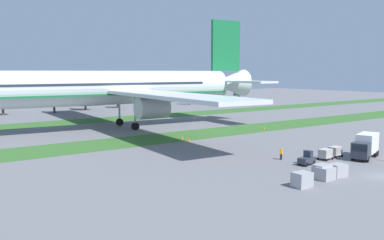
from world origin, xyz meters
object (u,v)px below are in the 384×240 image
object	(u,v)px
cargo_dolly_second	(335,151)
taxiway_marker_0	(189,139)
cargo_dolly_lead	(325,153)
taxiway_marker_2	(182,137)
catering_truck	(366,145)
ground_crew_marshaller	(281,153)
uld_container_1	(322,171)
uld_container_3	(338,170)
uld_container_2	(325,174)
airliner	(116,88)
uld_container_0	(302,180)
taxiway_marker_1	(264,128)
baggage_tug	(307,159)

from	to	relation	value
cargo_dolly_second	taxiway_marker_0	xyz separation A→B (m)	(-9.28, 24.49, -0.58)
cargo_dolly_lead	taxiway_marker_2	bearing A→B (deg)	3.72
catering_truck	ground_crew_marshaller	size ratio (longest dim) A/B	4.21
uld_container_1	uld_container_3	xyz separation A→B (m)	(2.26, -0.57, -0.06)
uld_container_1	uld_container_3	distance (m)	2.33
cargo_dolly_lead	uld_container_2	world-z (taller)	cargo_dolly_lead
airliner	uld_container_3	size ratio (longest dim) A/B	44.03
uld_container_3	cargo_dolly_lead	bearing A→B (deg)	44.57
cargo_dolly_lead	cargo_dolly_second	size ratio (longest dim) A/B	1.00
ground_crew_marshaller	taxiway_marker_0	world-z (taller)	ground_crew_marshaller
uld_container_0	uld_container_2	size ratio (longest dim) A/B	1.00
uld_container_3	taxiway_marker_1	world-z (taller)	uld_container_3
ground_crew_marshaller	uld_container_1	world-z (taller)	ground_crew_marshaller
baggage_tug	taxiway_marker_2	xyz separation A→B (m)	(-0.68, 28.76, -0.47)
uld_container_0	uld_container_2	bearing A→B (deg)	5.33
uld_container_3	catering_truck	bearing A→B (deg)	18.23
baggage_tug	cargo_dolly_second	world-z (taller)	baggage_tug
baggage_tug	uld_container_3	bearing A→B (deg)	153.67
catering_truck	ground_crew_marshaller	world-z (taller)	catering_truck
airliner	uld_container_2	world-z (taller)	airliner
airliner	cargo_dolly_second	world-z (taller)	airliner
cargo_dolly_lead	taxiway_marker_0	xyz separation A→B (m)	(-6.41, 24.88, -0.58)
uld_container_3	uld_container_0	bearing A→B (deg)	-175.45
uld_container_3	taxiway_marker_1	bearing A→B (deg)	56.10
cargo_dolly_lead	uld_container_2	distance (m)	12.04
ground_crew_marshaller	catering_truck	bearing A→B (deg)	-33.36
cargo_dolly_lead	uld_container_1	size ratio (longest dim) A/B	1.19
ground_crew_marshaller	uld_container_1	bearing A→B (deg)	-113.92
catering_truck	ground_crew_marshaller	bearing A→B (deg)	40.45
taxiway_marker_2	uld_container_1	bearing A→B (deg)	-96.16
taxiway_marker_2	taxiway_marker_0	bearing A→B (deg)	-103.17
cargo_dolly_second	ground_crew_marshaller	world-z (taller)	ground_crew_marshaller
uld_container_1	ground_crew_marshaller	bearing A→B (deg)	67.63
taxiway_marker_0	taxiway_marker_2	world-z (taller)	taxiway_marker_2
airliner	taxiway_marker_2	bearing A→B (deg)	-165.66
uld_container_0	ground_crew_marshaller	bearing A→B (deg)	50.83
taxiway_marker_0	uld_container_1	bearing A→B (deg)	-95.43
uld_container_2	taxiway_marker_0	bearing A→B (deg)	84.16
ground_crew_marshaller	taxiway_marker_2	world-z (taller)	ground_crew_marshaller
uld_container_3	airliner	bearing A→B (deg)	92.13
airliner	catering_truck	size ratio (longest dim) A/B	12.02
uld_container_1	uld_container_3	bearing A→B (deg)	-14.09
baggage_tug	cargo_dolly_second	size ratio (longest dim) A/B	1.16
taxiway_marker_1	taxiway_marker_0	bearing A→B (deg)	-171.26
cargo_dolly_second	taxiway_marker_0	size ratio (longest dim) A/B	3.52
airliner	uld_container_2	distance (m)	56.29
taxiway_marker_2	uld_container_3	bearing A→B (deg)	-92.39
ground_crew_marshaller	uld_container_2	bearing A→B (deg)	-113.95
catering_truck	ground_crew_marshaller	xyz separation A→B (m)	(-10.70, 6.63, -1.01)
uld_container_2	uld_container_3	world-z (taller)	uld_container_3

